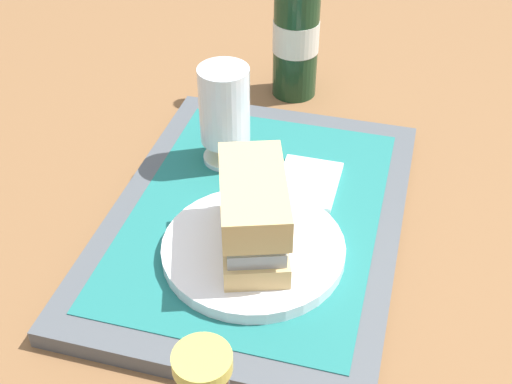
{
  "coord_description": "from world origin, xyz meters",
  "views": [
    {
      "loc": [
        -0.55,
        -0.15,
        0.51
      ],
      "look_at": [
        0.0,
        0.0,
        0.05
      ],
      "focal_mm": 47.24,
      "sensor_mm": 36.0,
      "label": 1
    }
  ],
  "objects_px": {
    "plate": "(253,249)",
    "beer_glass": "(225,110)",
    "beer_bottle": "(296,27)",
    "sandwich": "(253,210)"
  },
  "relations": [
    {
      "from": "plate",
      "to": "beer_glass",
      "type": "height_order",
      "value": "beer_glass"
    },
    {
      "from": "beer_bottle",
      "to": "sandwich",
      "type": "bearing_deg",
      "value": -174.13
    },
    {
      "from": "beer_bottle",
      "to": "plate",
      "type": "bearing_deg",
      "value": -174.01
    },
    {
      "from": "plate",
      "to": "sandwich",
      "type": "relative_size",
      "value": 1.32
    },
    {
      "from": "beer_glass",
      "to": "beer_bottle",
      "type": "relative_size",
      "value": 0.47
    },
    {
      "from": "plate",
      "to": "beer_bottle",
      "type": "bearing_deg",
      "value": 5.99
    },
    {
      "from": "sandwich",
      "to": "beer_glass",
      "type": "bearing_deg",
      "value": 7.83
    },
    {
      "from": "beer_glass",
      "to": "plate",
      "type": "bearing_deg",
      "value": -153.42
    },
    {
      "from": "sandwich",
      "to": "beer_bottle",
      "type": "bearing_deg",
      "value": -13.04
    },
    {
      "from": "plate",
      "to": "beer_bottle",
      "type": "height_order",
      "value": "beer_bottle"
    }
  ]
}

